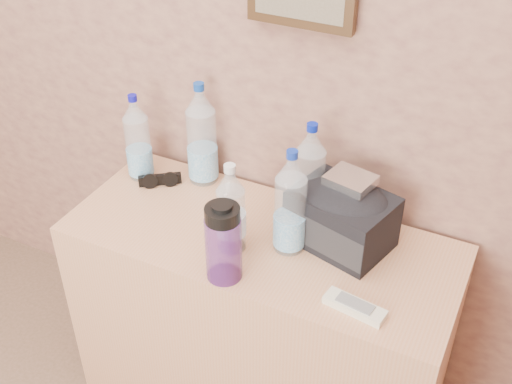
# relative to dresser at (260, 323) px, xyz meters

# --- Properties ---
(dresser) EXTENTS (1.15, 0.48, 0.72)m
(dresser) POSITION_rel_dresser_xyz_m (0.00, 0.00, 0.00)
(dresser) COLOR tan
(dresser) RESTS_ON ground
(pet_large_a) EXTENTS (0.08, 0.08, 0.29)m
(pet_large_a) POSITION_rel_dresser_xyz_m (-0.49, 0.12, 0.49)
(pet_large_a) COLOR white
(pet_large_a) RESTS_ON dresser
(pet_large_b) EXTENTS (0.09, 0.09, 0.34)m
(pet_large_b) POSITION_rel_dresser_xyz_m (-0.30, 0.19, 0.51)
(pet_large_b) COLOR white
(pet_large_b) RESTS_ON dresser
(pet_large_c) EXTENTS (0.09, 0.09, 0.32)m
(pet_large_c) POSITION_rel_dresser_xyz_m (0.09, 0.14, 0.50)
(pet_large_c) COLOR white
(pet_large_c) RESTS_ON dresser
(pet_large_d) EXTENTS (0.09, 0.09, 0.32)m
(pet_large_d) POSITION_rel_dresser_xyz_m (0.09, -0.00, 0.50)
(pet_large_d) COLOR #ACC6D4
(pet_large_d) RESTS_ON dresser
(pet_small) EXTENTS (0.08, 0.08, 0.28)m
(pet_small) POSITION_rel_dresser_xyz_m (-0.06, -0.07, 0.48)
(pet_small) COLOR silver
(pet_small) RESTS_ON dresser
(nalgene_bottle) EXTENTS (0.10, 0.10, 0.24)m
(nalgene_bottle) POSITION_rel_dresser_xyz_m (-0.02, -0.19, 0.48)
(nalgene_bottle) COLOR #642A8A
(nalgene_bottle) RESTS_ON dresser
(sunglasses) EXTENTS (0.14, 0.12, 0.04)m
(sunglasses) POSITION_rel_dresser_xyz_m (-0.41, 0.10, 0.38)
(sunglasses) COLOR black
(sunglasses) RESTS_ON dresser
(ac_remote) EXTENTS (0.17, 0.07, 0.02)m
(ac_remote) POSITION_rel_dresser_xyz_m (0.34, -0.15, 0.37)
(ac_remote) COLOR white
(ac_remote) RESTS_ON dresser
(toiletry_bag) EXTENTS (0.31, 0.26, 0.18)m
(toiletry_bag) POSITION_rel_dresser_xyz_m (0.21, 0.08, 0.45)
(toiletry_bag) COLOR black
(toiletry_bag) RESTS_ON dresser
(foil_packet) EXTENTS (0.14, 0.13, 0.03)m
(foil_packet) POSITION_rel_dresser_xyz_m (0.22, 0.11, 0.56)
(foil_packet) COLOR silver
(foil_packet) RESTS_ON toiletry_bag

